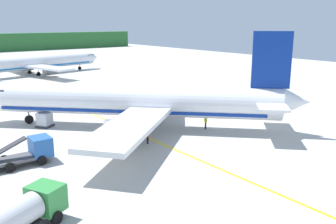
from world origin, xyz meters
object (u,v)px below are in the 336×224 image
object	(u,v)px
airliner_foreground	(136,101)
cargo_container_near	(44,120)
service_truck_baggage	(29,152)
crew_loader_right	(148,135)
service_truck_fuel	(23,213)
crew_marshaller	(206,121)
airliner_mid_apron	(36,63)

from	to	relation	value
airliner_foreground	cargo_container_near	bearing A→B (deg)	140.59
service_truck_baggage	crew_loader_right	xyz separation A→B (m)	(11.98, -2.04, -0.20)
cargo_container_near	crew_loader_right	bearing A→B (deg)	-63.91
service_truck_fuel	crew_loader_right	world-z (taller)	service_truck_fuel
crew_marshaller	crew_loader_right	xyz separation A→B (m)	(-8.84, -0.24, -0.08)
airliner_foreground	cargo_container_near	xyz separation A→B (m)	(-8.96, 7.36, -2.45)
airliner_mid_apron	service_truck_baggage	distance (m)	62.49
airliner_mid_apron	cargo_container_near	xyz separation A→B (m)	(-15.01, -47.70, -2.05)
airliner_foreground	service_truck_baggage	xyz separation A→B (m)	(-14.40, -3.96, -2.22)
airliner_mid_apron	service_truck_baggage	bearing A→B (deg)	-109.11
crew_marshaller	crew_loader_right	world-z (taller)	crew_marshaller
service_truck_fuel	service_truck_baggage	size ratio (longest dim) A/B	0.94
airliner_mid_apron	service_truck_baggage	size ratio (longest dim) A/B	5.47
airliner_mid_apron	crew_loader_right	distance (m)	61.68
service_truck_fuel	airliner_mid_apron	bearing A→B (deg)	70.92
airliner_foreground	service_truck_baggage	bearing A→B (deg)	-164.64
airliner_foreground	cargo_container_near	world-z (taller)	airliner_foreground
cargo_container_near	crew_marshaller	bearing A→B (deg)	-40.45
service_truck_baggage	crew_marshaller	xyz separation A→B (m)	(20.82, -1.80, -0.12)
service_truck_fuel	crew_marshaller	distance (m)	26.65
crew_loader_right	crew_marshaller	bearing A→B (deg)	1.55
airliner_foreground	airliner_mid_apron	bearing A→B (deg)	83.73
service_truck_baggage	crew_loader_right	world-z (taller)	service_truck_baggage
crew_loader_right	cargo_container_near	bearing A→B (deg)	116.09
airliner_mid_apron	service_truck_fuel	size ratio (longest dim) A/B	5.81
service_truck_fuel	service_truck_baggage	world-z (taller)	service_truck_baggage
airliner_foreground	service_truck_baggage	size ratio (longest dim) A/B	4.82
airliner_foreground	service_truck_fuel	distance (m)	24.14
cargo_container_near	service_truck_fuel	bearing A→B (deg)	-112.34
airliner_foreground	cargo_container_near	distance (m)	11.85
service_truck_baggage	cargo_container_near	world-z (taller)	service_truck_baggage
airliner_mid_apron	cargo_container_near	distance (m)	50.05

